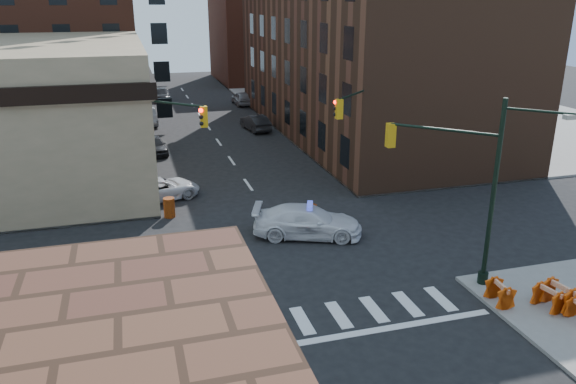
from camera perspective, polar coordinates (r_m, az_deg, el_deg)
ground at (r=28.34m, az=0.24°, el=-5.44°), size 140.00×140.00×0.00m
sidewalk_ne at (r=65.99m, az=11.64°, el=8.60°), size 34.00×54.50×0.15m
commercial_row_ne at (r=51.59m, az=7.33°, el=13.72°), size 14.00×34.00×14.00m
filler_nw at (r=87.24m, az=-22.65°, el=15.33°), size 20.00×18.00×16.00m
filler_ne at (r=85.59m, az=-1.71°, el=15.34°), size 16.00×16.00×12.00m
signal_pole_se at (r=24.43m, az=17.75°, el=1.10°), size 5.40×5.27×8.00m
signal_pole_nw at (r=31.00m, az=-13.06°, el=4.75°), size 3.58×3.67×8.00m
signal_pole_ne at (r=33.63m, az=7.30°, el=6.21°), size 3.67×3.58×8.00m
tree_ne_near at (r=53.47m, az=0.15°, el=10.27°), size 3.00×3.00×4.85m
tree_ne_far at (r=61.11m, az=-1.98°, el=11.39°), size 3.00×3.00×4.85m
police_car at (r=29.12m, az=2.00°, el=-3.01°), size 6.06×4.03×1.63m
pickup at (r=35.28m, az=-12.89°, el=0.32°), size 5.36×3.59×1.37m
parked_car_wnear at (r=45.84m, az=-13.44°, el=4.65°), size 2.16×4.26×1.39m
parked_car_wfar at (r=56.75m, az=-14.10°, el=7.42°), size 1.91×4.71×1.52m
parked_car_wdeep at (r=70.07m, az=-12.71°, el=9.64°), size 2.06×4.85×1.39m
parked_car_enear at (r=52.70m, az=-3.33°, el=7.06°), size 2.16×4.64×1.47m
parked_car_efar at (r=65.70m, az=-4.71°, el=9.49°), size 2.00×4.56×1.53m
pedestrian_a at (r=35.58m, az=-20.93°, el=0.09°), size 0.68×0.65×1.57m
pedestrian_b at (r=33.06m, az=-24.80°, el=-1.79°), size 0.93×0.80×1.65m
pedestrian_c at (r=33.83m, az=-23.72°, el=-1.20°), size 1.00×0.89×1.62m
barrel_road at (r=31.13m, az=2.46°, el=-2.17°), size 0.63×0.63×0.96m
barrel_bank at (r=32.39m, az=-11.97°, el=-1.56°), size 0.82×0.82×1.13m
barricade_se_a at (r=24.32m, az=20.71°, el=-9.62°), size 0.70×1.26×0.92m
barricade_se_b at (r=24.95m, az=25.89°, el=-9.48°), size 0.91×1.47×1.03m
barricade_se_c at (r=24.68m, az=24.93°, el=-9.79°), size 0.85×1.32×0.91m
barricade_nw_a at (r=33.82m, az=-16.14°, el=-1.03°), size 1.12×0.61×0.81m
barricade_nw_b at (r=32.98m, az=-20.67°, el=-1.95°), size 1.32×0.85×0.92m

